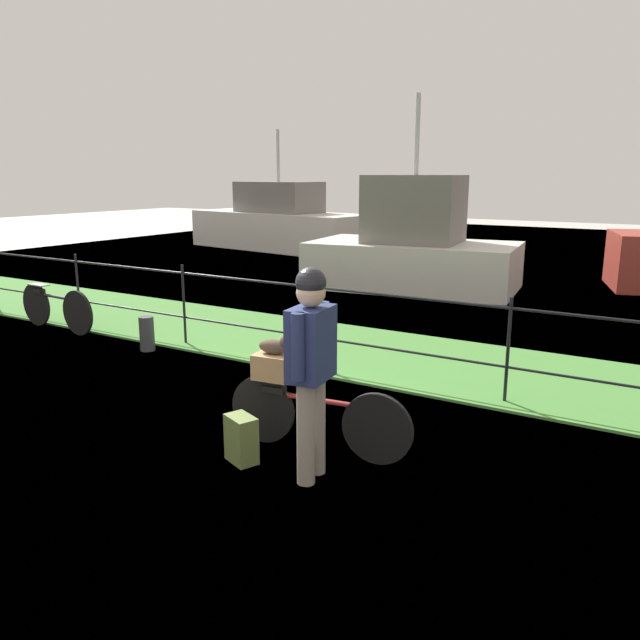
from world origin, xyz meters
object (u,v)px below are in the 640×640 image
backpack_on_paving (241,439)px  mooring_bollard (147,334)px  bicycle_main (315,416)px  terrier_dog (276,345)px  cyclist_person (311,356)px  bicycle_parked (56,307)px  moored_boat_near (413,248)px  moored_boat_far (279,224)px  wooden_crate (274,366)px

backpack_on_paving → mooring_bollard: mooring_bollard is taller
bicycle_main → terrier_dog: (-0.37, -0.05, 0.58)m
cyclist_person → bicycle_parked: cyclist_person is taller
mooring_bollard → moored_boat_near: bearing=80.1°
bicycle_main → terrier_dog: terrier_dog is taller
bicycle_parked → moored_boat_far: size_ratio=0.27×
bicycle_parked → moored_boat_far: (-3.35, 10.75, 0.45)m
moored_boat_far → wooden_crate: bearing=-55.1°
wooden_crate → mooring_bollard: (-3.26, 1.58, -0.49)m
mooring_bollard → moored_boat_far: moored_boat_far is taller
terrier_dog → mooring_bollard: 3.71m
wooden_crate → bicycle_parked: 5.60m
bicycle_main → cyclist_person: cyclist_person is taller
bicycle_parked → moored_boat_far: moored_boat_far is taller
cyclist_person → terrier_dog: bearing=147.4°
bicycle_parked → terrier_dog: bearing=-17.4°
cyclist_person → mooring_bollard: size_ratio=3.56×
bicycle_main → wooden_crate: wooden_crate is taller
bicycle_main → bicycle_parked: bicycle_parked is taller
cyclist_person → bicycle_parked: size_ratio=0.96×
moored_boat_near → bicycle_main: bearing=-72.4°
terrier_dog → mooring_bollard: terrier_dog is taller
bicycle_main → mooring_bollard: bicycle_main is taller
moored_boat_far → bicycle_parked: bearing=-72.7°
terrier_dog → moored_boat_far: size_ratio=0.05×
wooden_crate → cyclist_person: 0.78m
bicycle_parked → moored_boat_near: (3.19, 6.36, 0.48)m
backpack_on_paving → moored_boat_far: bearing=-34.0°
cyclist_person → bicycle_main: bearing=118.0°
terrier_dog → moored_boat_far: 15.18m
backpack_on_paving → bicycle_parked: bicycle_parked is taller
bicycle_main → bicycle_parked: size_ratio=0.96×
bicycle_main → backpack_on_paving: (-0.42, -0.49, -0.13)m
backpack_on_paving → moored_boat_near: bearing=-53.9°
bicycle_parked → backpack_on_paving: bearing=-21.8°
bicycle_main → mooring_bollard: 3.96m
bicycle_parked → moored_boat_near: 7.13m
bicycle_main → cyclist_person: 0.83m
bicycle_parked → moored_boat_near: size_ratio=0.39×
backpack_on_paving → moored_boat_far: moored_boat_far is taller
backpack_on_paving → cyclist_person: bearing=-152.3°
backpack_on_paving → moored_boat_near: (-2.11, 8.48, 0.64)m
mooring_bollard → moored_boat_near: moored_boat_near is taller
cyclist_person → mooring_bollard: cyclist_person is taller
bicycle_main → moored_boat_near: size_ratio=0.37×
bicycle_main → backpack_on_paving: 0.66m
wooden_crate → backpack_on_paving: (-0.03, -0.44, -0.52)m
wooden_crate → backpack_on_paving: size_ratio=0.81×
moored_boat_near → moored_boat_far: size_ratio=0.69×
bicycle_parked → cyclist_person: bearing=-19.1°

